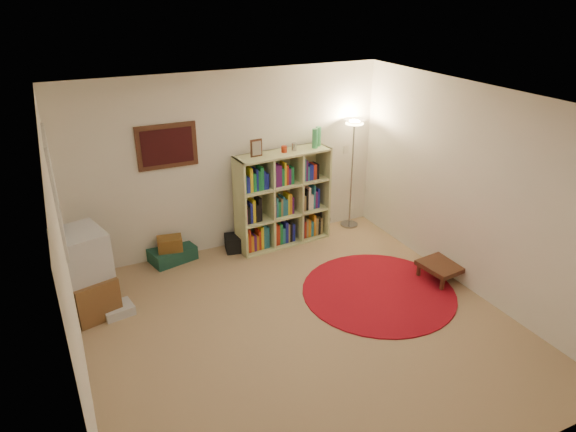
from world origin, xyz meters
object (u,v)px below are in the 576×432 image
object	(u,v)px
bookshelf	(282,200)
side_table	(442,266)
tv_stand	(86,273)
floor_fan	(319,221)
floor_lamp	(354,139)
suitcase	(172,254)

from	to	relation	value
bookshelf	side_table	xyz separation A→B (m)	(1.44, -1.83, -0.48)
tv_stand	side_table	size ratio (longest dim) A/B	1.84
floor_fan	tv_stand	bearing A→B (deg)	-154.41
bookshelf	floor_lamp	bearing A→B (deg)	-0.72
bookshelf	suitcase	distance (m)	1.70
tv_stand	suitcase	size ratio (longest dim) A/B	1.53
bookshelf	floor_fan	world-z (taller)	bookshelf
floor_lamp	side_table	distance (m)	2.28
floor_lamp	floor_fan	bearing A→B (deg)	-178.42
suitcase	tv_stand	bearing A→B (deg)	-160.29
tv_stand	side_table	distance (m)	4.36
floor_lamp	tv_stand	distance (m)	4.12
bookshelf	tv_stand	size ratio (longest dim) A/B	1.63
floor_lamp	suitcase	world-z (taller)	floor_lamp
floor_lamp	tv_stand	size ratio (longest dim) A/B	1.67
bookshelf	floor_fan	distance (m)	0.82
suitcase	floor_fan	bearing A→B (deg)	-16.22
floor_lamp	suitcase	bearing A→B (deg)	178.58
floor_lamp	bookshelf	bearing A→B (deg)	-176.18
tv_stand	suitcase	distance (m)	1.44
floor_lamp	floor_fan	distance (m)	1.34
floor_fan	tv_stand	size ratio (longest dim) A/B	0.37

